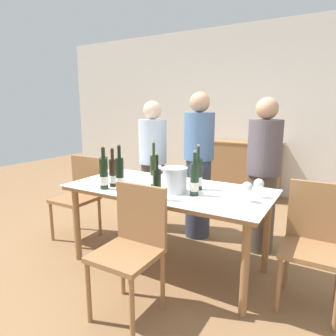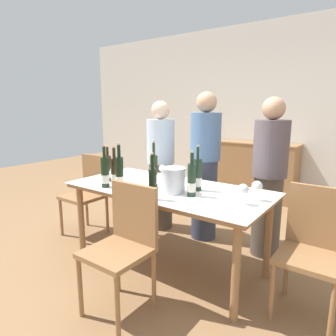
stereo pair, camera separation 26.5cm
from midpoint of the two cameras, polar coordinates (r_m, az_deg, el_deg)
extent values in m
plane|color=olive|center=(2.99, -2.67, -17.96)|extent=(12.00, 12.00, 0.00)
cube|color=silver|center=(5.27, 14.72, 10.43)|extent=(8.00, 0.10, 2.80)
cube|color=#996B42|center=(5.12, 12.15, -0.24)|extent=(1.25, 0.44, 0.89)
cube|color=#996B42|center=(5.05, 12.37, 4.84)|extent=(1.29, 0.46, 0.02)
cylinder|color=#996B42|center=(3.10, -19.36, -10.17)|extent=(0.06, 0.06, 0.72)
cylinder|color=#996B42|center=(2.23, 10.98, -18.61)|extent=(0.06, 0.06, 0.72)
cylinder|color=#996B42|center=(3.55, -10.93, -6.93)|extent=(0.06, 0.06, 0.72)
cylinder|color=#996B42|center=(2.82, 15.69, -12.12)|extent=(0.06, 0.06, 0.72)
cube|color=#996B42|center=(2.70, -2.82, -4.27)|extent=(1.79, 0.85, 0.04)
cube|color=white|center=(2.70, -2.82, -3.84)|extent=(1.82, 0.88, 0.01)
cylinder|color=silver|center=(2.52, -1.72, -2.33)|extent=(0.20, 0.20, 0.21)
cylinder|color=silver|center=(2.50, -1.74, -0.09)|extent=(0.22, 0.22, 0.01)
cylinder|color=#28381E|center=(2.66, -5.56, -0.80)|extent=(0.07, 0.07, 0.29)
cylinder|color=silver|center=(2.67, -5.53, -2.15)|extent=(0.07, 0.07, 0.08)
cylinder|color=#28381E|center=(2.62, -5.65, 3.53)|extent=(0.02, 0.02, 0.11)
cylinder|color=tan|center=(2.61, -5.67, 4.92)|extent=(0.02, 0.02, 0.02)
cylinder|color=#1E3323|center=(2.43, 1.97, -2.23)|extent=(0.07, 0.07, 0.27)
cylinder|color=silver|center=(2.45, 1.97, -3.56)|extent=(0.07, 0.07, 0.07)
cylinder|color=#1E3323|center=(2.40, 2.00, 1.92)|extent=(0.03, 0.03, 0.09)
cylinder|color=tan|center=(2.39, 2.01, 3.16)|extent=(0.02, 0.02, 0.02)
cylinder|color=#1E3323|center=(2.60, 2.85, -1.24)|extent=(0.08, 0.08, 0.27)
cylinder|color=white|center=(2.62, 2.84, -2.52)|extent=(0.08, 0.08, 0.08)
cylinder|color=#1E3323|center=(2.57, 2.89, 2.91)|extent=(0.02, 0.02, 0.11)
cylinder|color=tan|center=(2.56, 2.91, 4.29)|extent=(0.02, 0.02, 0.02)
cylinder|color=#332314|center=(2.94, -14.56, -0.37)|extent=(0.07, 0.07, 0.25)
cylinder|color=white|center=(2.95, -14.51, -1.40)|extent=(0.07, 0.07, 0.07)
cylinder|color=#332314|center=(2.91, -14.73, 2.88)|extent=(0.03, 0.03, 0.09)
cylinder|color=tan|center=(2.90, -14.78, 3.90)|extent=(0.02, 0.02, 0.02)
cylinder|color=black|center=(2.61, -12.06, -1.28)|extent=(0.07, 0.07, 0.29)
cylinder|color=white|center=(2.62, -12.01, -2.63)|extent=(0.07, 0.07, 0.08)
cylinder|color=black|center=(2.57, -12.25, 3.00)|extent=(0.03, 0.03, 0.11)
cylinder|color=tan|center=(2.57, -12.31, 4.35)|extent=(0.02, 0.02, 0.02)
cylinder|color=black|center=(2.71, -14.92, -1.11)|extent=(0.07, 0.07, 0.27)
cylinder|color=white|center=(2.73, -14.85, -2.33)|extent=(0.07, 0.07, 0.08)
cylinder|color=black|center=(2.68, -15.12, 2.74)|extent=(0.03, 0.03, 0.10)
cylinder|color=tan|center=(2.67, -15.18, 3.93)|extent=(0.02, 0.02, 0.02)
cylinder|color=black|center=(2.32, -5.37, -3.25)|extent=(0.06, 0.06, 0.24)
cylinder|color=white|center=(2.34, -5.34, -4.50)|extent=(0.06, 0.06, 0.07)
cylinder|color=black|center=(2.29, -5.45, 1.07)|extent=(0.02, 0.02, 0.11)
cylinder|color=tan|center=(2.27, -5.48, 2.69)|extent=(0.02, 0.02, 0.02)
cylinder|color=#332314|center=(2.78, -13.16, -0.98)|extent=(0.07, 0.07, 0.25)
cylinder|color=white|center=(2.79, -13.11, -2.08)|extent=(0.07, 0.07, 0.07)
cylinder|color=#332314|center=(2.74, -13.33, 2.57)|extent=(0.03, 0.03, 0.10)
cylinder|color=tan|center=(2.74, -13.39, 3.76)|extent=(0.02, 0.02, 0.02)
cylinder|color=white|center=(2.35, 11.58, -6.31)|extent=(0.06, 0.06, 0.00)
cylinder|color=white|center=(2.33, 11.62, -5.32)|extent=(0.01, 0.01, 0.08)
sphere|color=white|center=(2.31, 11.69, -3.67)|extent=(0.09, 0.09, 0.09)
cylinder|color=white|center=(2.90, -13.37, -2.92)|extent=(0.06, 0.06, 0.00)
cylinder|color=white|center=(2.89, -13.41, -2.08)|extent=(0.01, 0.01, 0.08)
sphere|color=white|center=(2.88, -13.47, -0.81)|extent=(0.07, 0.07, 0.07)
cylinder|color=white|center=(2.99, -4.25, -2.20)|extent=(0.07, 0.07, 0.00)
cylinder|color=white|center=(2.98, -4.26, -1.36)|extent=(0.01, 0.01, 0.08)
sphere|color=white|center=(2.97, -4.28, -0.11)|extent=(0.07, 0.07, 0.07)
cylinder|color=white|center=(2.47, 13.85, -5.50)|extent=(0.07, 0.07, 0.00)
cylinder|color=white|center=(2.46, 13.90, -4.52)|extent=(0.01, 0.01, 0.08)
sphere|color=white|center=(2.44, 13.98, -2.95)|extent=(0.08, 0.08, 0.08)
cylinder|color=#996B42|center=(2.31, -18.35, -21.66)|extent=(0.03, 0.03, 0.45)
cylinder|color=#996B42|center=(2.09, -10.86, -25.21)|extent=(0.03, 0.03, 0.45)
cylinder|color=#996B42|center=(2.53, -11.79, -18.18)|extent=(0.03, 0.03, 0.45)
cylinder|color=#996B42|center=(2.33, -4.51, -20.78)|extent=(0.03, 0.03, 0.45)
cube|color=#996B42|center=(2.19, -11.65, -15.98)|extent=(0.42, 0.42, 0.04)
cube|color=#996B42|center=(2.22, -8.58, -8.69)|extent=(0.42, 0.04, 0.44)
cylinder|color=#996B42|center=(3.67, -23.29, -9.39)|extent=(0.03, 0.03, 0.44)
cylinder|color=#996B42|center=(3.39, -19.46, -10.80)|extent=(0.03, 0.03, 0.44)
cylinder|color=#996B42|center=(3.88, -18.90, -7.91)|extent=(0.03, 0.03, 0.44)
cylinder|color=#996B42|center=(3.62, -14.98, -9.07)|extent=(0.03, 0.03, 0.44)
cube|color=#996B42|center=(3.56, -19.41, -5.67)|extent=(0.42, 0.42, 0.04)
cube|color=#996B42|center=(3.62, -17.37, -1.34)|extent=(0.42, 0.04, 0.44)
cylinder|color=#996B42|center=(2.39, 17.14, -20.71)|extent=(0.03, 0.03, 0.43)
cylinder|color=#996B42|center=(2.71, 19.01, -16.77)|extent=(0.03, 0.03, 0.43)
cube|color=#996B42|center=(2.42, 22.92, -14.47)|extent=(0.42, 0.42, 0.04)
cube|color=#996B42|center=(2.51, 23.94, -7.59)|extent=(0.42, 0.04, 0.45)
cylinder|color=#51473D|center=(3.68, -4.91, -5.29)|extent=(0.28, 0.28, 0.81)
cylinder|color=silver|center=(3.55, -5.09, 5.04)|extent=(0.33, 0.33, 0.52)
sphere|color=beige|center=(3.52, -5.20, 10.93)|extent=(0.21, 0.21, 0.21)
cylinder|color=#383F56|center=(3.43, 3.51, -5.77)|extent=(0.28, 0.28, 0.90)
cylinder|color=#4C6B93|center=(3.29, 3.66, 6.04)|extent=(0.33, 0.33, 0.51)
sphere|color=tan|center=(3.28, 3.75, 12.41)|extent=(0.22, 0.22, 0.22)
cylinder|color=#51473D|center=(3.22, 14.96, -8.18)|extent=(0.28, 0.28, 0.81)
cylinder|color=#594C51|center=(3.06, 15.62, 3.81)|extent=(0.33, 0.33, 0.54)
sphere|color=tan|center=(3.04, 16.01, 10.88)|extent=(0.21, 0.21, 0.21)
camera|label=1|loc=(0.13, -92.86, -0.59)|focal=32.00mm
camera|label=2|loc=(0.13, 87.14, 0.59)|focal=32.00mm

